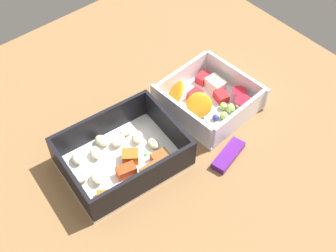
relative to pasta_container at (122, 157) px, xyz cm
name	(u,v)px	position (x,y,z in cm)	size (l,w,h in cm)	color
table_surface	(163,140)	(-8.50, -0.07, -2.81)	(80.00, 80.00, 2.00)	brown
pasta_container	(122,157)	(0.00, 0.00, 0.00)	(19.92, 15.86, 5.81)	white
fruit_bowl	(209,100)	(-19.20, -0.05, 0.03)	(15.05, 15.21, 5.59)	white
candy_bar	(228,155)	(-13.92, 10.25, -1.21)	(7.00, 2.40, 1.20)	#51197A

